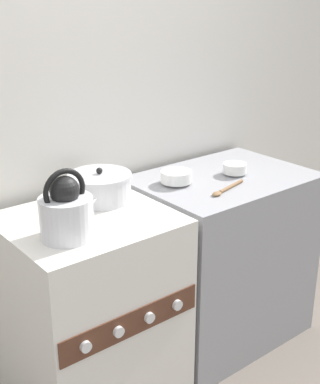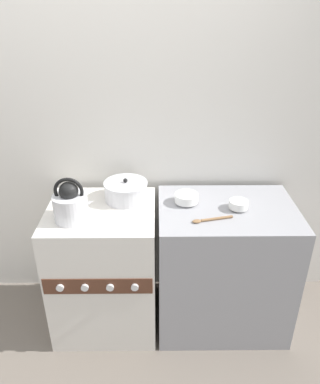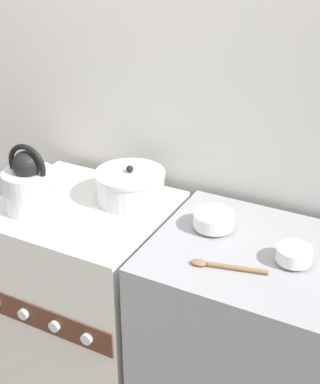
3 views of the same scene
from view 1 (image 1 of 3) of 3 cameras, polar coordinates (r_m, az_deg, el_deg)
wall_back at (r=2.40m, az=-13.08°, el=8.04°), size 7.00×0.06×2.50m
stove at (r=2.39m, az=-7.25°, el=-12.61°), size 0.67×0.62×0.89m
counter at (r=2.82m, az=6.44°, el=-6.96°), size 0.86×0.62×0.90m
kettle at (r=1.99m, az=-9.95°, el=-2.06°), size 0.24×0.20×0.27m
cooking_pot at (r=2.34m, az=-6.41°, el=0.54°), size 0.28×0.28×0.15m
enamel_bowl at (r=2.51m, az=1.74°, el=1.65°), size 0.15×0.15×0.06m
small_ceramic_bowl at (r=2.66m, az=7.98°, el=2.52°), size 0.12×0.12×0.06m
wooden_spoon at (r=2.45m, az=7.05°, el=0.32°), size 0.25×0.08×0.02m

